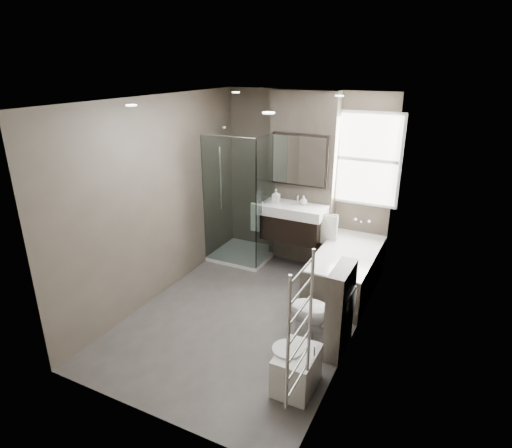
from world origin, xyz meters
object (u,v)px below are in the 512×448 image
Objects in this scene: vanity at (293,222)px; bidet at (296,369)px; bathtub at (346,269)px; toilet at (319,313)px.

bidet is at bearing -67.22° from vanity.
bathtub reaches higher than bidet.
bathtub is 2.24× the size of toilet.
toilet reaches higher than bidet.
vanity is at bearing 112.78° from bidet.
bathtub is 1.29m from toilet.
bathtub is 3.09× the size of bidet.
toilet is at bearing -88.00° from bathtub.
vanity reaches higher than bidet.
vanity is 1.83× the size of bidet.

